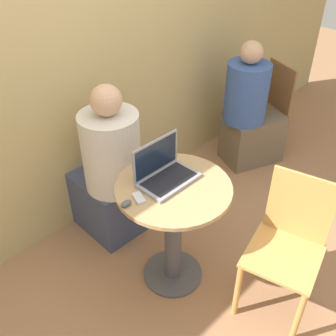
# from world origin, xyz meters

# --- Properties ---
(ground_plane) EXTENTS (12.00, 12.00, 0.00)m
(ground_plane) POSITION_xyz_m (0.00, 0.00, 0.00)
(ground_plane) COLOR #9E704C
(back_wall) EXTENTS (7.00, 0.05, 2.60)m
(back_wall) POSITION_xyz_m (0.00, 0.94, 1.30)
(back_wall) COLOR tan
(back_wall) RESTS_ON ground_plane
(round_table) EXTENTS (0.67, 0.67, 0.77)m
(round_table) POSITION_xyz_m (0.00, 0.00, 0.51)
(round_table) COLOR #4C4C51
(round_table) RESTS_ON ground_plane
(laptop) EXTENTS (0.35, 0.22, 0.24)m
(laptop) POSITION_xyz_m (0.01, 0.09, 0.82)
(laptop) COLOR gray
(laptop) RESTS_ON round_table
(cell_phone) EXTENTS (0.08, 0.10, 0.02)m
(cell_phone) POSITION_xyz_m (-0.21, 0.06, 0.77)
(cell_phone) COLOR silver
(cell_phone) RESTS_ON round_table
(computer_mouse) EXTENTS (0.06, 0.04, 0.03)m
(computer_mouse) POSITION_xyz_m (-0.30, 0.06, 0.78)
(computer_mouse) COLOR #4C4C51
(computer_mouse) RESTS_ON round_table
(chair_empty) EXTENTS (0.49, 0.49, 0.89)m
(chair_empty) POSITION_xyz_m (0.34, -0.59, 0.46)
(chair_empty) COLOR tan
(chair_empty) RESTS_ON ground_plane
(person_seated) EXTENTS (0.39, 0.60, 1.20)m
(person_seated) POSITION_xyz_m (0.00, 0.64, 0.49)
(person_seated) COLOR #3D4766
(person_seated) RESTS_ON ground_plane
(chair_background) EXTENTS (0.52, 0.52, 0.86)m
(chair_background) POSITION_xyz_m (1.71, 0.47, 0.45)
(chair_background) COLOR brown
(chair_background) RESTS_ON ground_plane
(person_background) EXTENTS (0.61, 0.51, 1.16)m
(person_background) POSITION_xyz_m (1.46, 0.47, 0.48)
(person_background) COLOR brown
(person_background) RESTS_ON ground_plane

